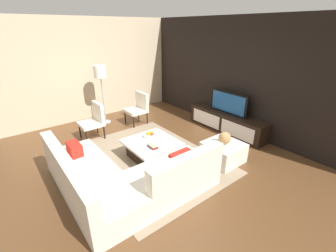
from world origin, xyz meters
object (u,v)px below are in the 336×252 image
accent_chair_near (94,119)px  fruit_bowl (150,135)px  floor_lamp (100,75)px  ottoman (223,152)px  coffee_table (152,149)px  book_stack (153,146)px  sectional_couch (122,178)px  decorative_ball (225,138)px  television (228,103)px  accent_chair_far (138,106)px  media_console (226,122)px

accent_chair_near → fruit_bowl: (1.49, 0.63, -0.06)m
floor_lamp → ottoman: (3.41, 1.03, -1.16)m
coffee_table → book_stack: book_stack is taller
sectional_couch → book_stack: 0.96m
decorative_ball → television: bearing=126.3°
sectional_couch → floor_lamp: bearing=160.8°
television → fruit_bowl: (-0.28, -2.20, -0.35)m
sectional_couch → accent_chair_far: 3.01m
sectional_couch → book_stack: sectional_couch is taller
media_console → accent_chair_near: (-1.77, -2.83, 0.24)m
fruit_bowl → decorative_ball: (1.17, 0.98, 0.09)m
television → coffee_table: size_ratio=1.12×
television → accent_chair_far: 2.44m
sectional_couch → ottoman: bearing=79.0°
television → sectional_couch: bearing=-81.5°
ottoman → television: bearing=126.3°
sectional_couch → coffee_table: (-0.59, 1.00, -0.07)m
media_console → floor_lamp: 3.55m
decorative_ball → floor_lamp: bearing=-163.2°
fruit_bowl → accent_chair_near: bearing=-157.0°
accent_chair_near → floor_lamp: 1.29m
sectional_couch → accent_chair_near: bearing=168.4°
media_console → television: (0.00, 0.00, 0.53)m
accent_chair_far → book_stack: accent_chair_far is taller
television → accent_chair_far: bearing=-142.0°
accent_chair_far → book_stack: bearing=-25.2°
accent_chair_near → decorative_ball: size_ratio=3.55×
accent_chair_near → fruit_bowl: accent_chair_near is taller
coffee_table → fruit_bowl: bearing=150.8°
ottoman → fruit_bowl: size_ratio=2.50×
sectional_couch → book_stack: size_ratio=10.58×
fruit_bowl → media_console: bearing=82.8°
decorative_ball → fruit_bowl: bearing=-140.2°
coffee_table → ottoman: bearing=47.3°
sectional_couch → accent_chair_near: (-2.26, 0.46, 0.21)m
television → decorative_ball: television is taller
floor_lamp → decorative_ball: 3.66m
coffee_table → accent_chair_near: (-1.67, -0.53, 0.29)m
accent_chair_near → accent_chair_far: 1.35m
accent_chair_far → decorative_ball: size_ratio=3.55×
ottoman → accent_chair_far: accent_chair_far is taller
media_console → television: bearing=90.0°
media_console → floor_lamp: size_ratio=1.35×
ottoman → book_stack: 1.45m
accent_chair_near → media_console: bearing=58.9°
coffee_table → decorative_ball: (1.00, 1.08, 0.32)m
accent_chair_far → television: bearing=37.3°
accent_chair_near → accent_chair_far: same height
fruit_bowl → accent_chair_far: accent_chair_far is taller
sectional_couch → fruit_bowl: bearing=125.1°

